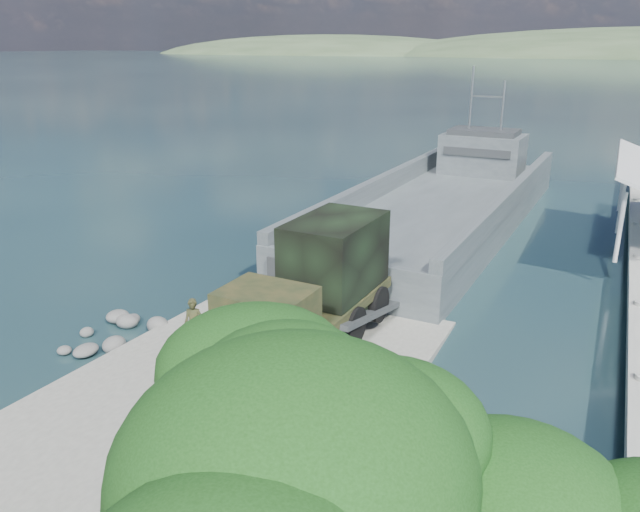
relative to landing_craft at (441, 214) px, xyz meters
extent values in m
plane|color=#162B35|center=(-0.81, -21.37, -0.80)|extent=(1400.00, 1400.00, 0.00)
cube|color=gray|center=(-0.81, -22.37, -0.55)|extent=(10.00, 18.00, 0.50)
cube|color=#434C4F|center=(0.01, 0.19, -0.38)|extent=(9.37, 28.12, 2.32)
cube|color=#434C4F|center=(-3.89, 0.34, 1.34)|extent=(1.59, 27.83, 1.21)
cube|color=#434C4F|center=(3.90, 0.05, 1.34)|extent=(1.59, 27.83, 1.21)
cube|color=#434C4F|center=(-0.50, -13.62, 0.13)|extent=(8.36, 0.68, 2.41)
cube|color=#434C4F|center=(0.35, 9.46, 2.17)|extent=(5.70, 3.91, 2.78)
cube|color=#303335|center=(0.35, 9.46, 3.75)|extent=(4.74, 3.14, 0.37)
cylinder|color=gray|center=(-0.76, 9.50, 5.88)|extent=(0.15, 0.15, 4.64)
cylinder|color=gray|center=(1.46, 9.42, 5.42)|extent=(0.15, 0.15, 3.71)
cylinder|color=black|center=(-1.13, -21.05, 0.40)|extent=(0.54, 1.41, 1.39)
cylinder|color=black|center=(1.33, -21.16, 0.40)|extent=(0.54, 1.41, 1.39)
cylinder|color=black|center=(-0.96, -17.41, 0.40)|extent=(0.54, 1.41, 1.39)
cylinder|color=black|center=(1.50, -17.52, 0.40)|extent=(0.54, 1.41, 1.39)
cylinder|color=black|center=(-0.87, -15.28, 0.40)|extent=(0.54, 1.41, 1.39)
cylinder|color=black|center=(1.59, -15.38, 0.40)|extent=(0.54, 1.41, 1.39)
cube|color=black|center=(0.24, -18.11, 0.56)|extent=(2.71, 8.23, 0.27)
cube|color=black|center=(0.11, -21.00, 1.68)|extent=(2.77, 2.26, 2.14)
cube|color=black|center=(0.05, -22.28, 1.15)|extent=(2.50, 1.07, 1.07)
cube|color=black|center=(0.30, -16.61, 0.93)|extent=(2.89, 5.04, 0.37)
cube|color=black|center=(0.31, -16.40, 2.49)|extent=(2.75, 4.18, 2.68)
cube|color=#303335|center=(0.03, -22.82, 0.51)|extent=(2.69, 0.39, 0.32)
imported|color=black|center=(-2.75, -20.84, 0.59)|extent=(0.76, 0.62, 1.78)
ellipsoid|color=#163F11|center=(4.44, -28.65, 5.10)|extent=(2.95, 2.95, 1.68)
camera|label=1|loc=(8.93, -35.83, 9.72)|focal=35.00mm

